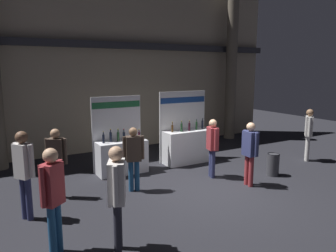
{
  "coord_description": "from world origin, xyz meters",
  "views": [
    {
      "loc": [
        -4.7,
        -6.07,
        2.98
      ],
      "look_at": [
        -0.44,
        1.4,
        1.45
      ],
      "focal_mm": 34.38,
      "sensor_mm": 36.0,
      "label": 1
    }
  ],
  "objects_px": {
    "visitor_2": "(250,148)",
    "visitor_5": "(212,143)",
    "visitor_1": "(24,168)",
    "visitor_6": "(309,131)",
    "exhibitor_booth_1": "(187,144)",
    "visitor_3": "(57,158)",
    "visitor_7": "(134,154)",
    "visitor_4": "(53,193)",
    "trash_bin": "(273,164)",
    "visitor_0": "(117,189)",
    "exhibitor_booth_0": "(121,154)"
  },
  "relations": [
    {
      "from": "visitor_6",
      "to": "visitor_7",
      "type": "distance_m",
      "value": 6.04
    },
    {
      "from": "visitor_0",
      "to": "visitor_3",
      "type": "bearing_deg",
      "value": 33.33
    },
    {
      "from": "exhibitor_booth_0",
      "to": "visitor_7",
      "type": "height_order",
      "value": "exhibitor_booth_0"
    },
    {
      "from": "visitor_2",
      "to": "visitor_5",
      "type": "relative_size",
      "value": 1.01
    },
    {
      "from": "exhibitor_booth_1",
      "to": "visitor_0",
      "type": "bearing_deg",
      "value": -135.16
    },
    {
      "from": "visitor_2",
      "to": "visitor_6",
      "type": "relative_size",
      "value": 0.97
    },
    {
      "from": "visitor_4",
      "to": "visitor_7",
      "type": "distance_m",
      "value": 2.94
    },
    {
      "from": "visitor_1",
      "to": "exhibitor_booth_0",
      "type": "bearing_deg",
      "value": -90.63
    },
    {
      "from": "exhibitor_booth_1",
      "to": "visitor_0",
      "type": "relative_size",
      "value": 1.27
    },
    {
      "from": "visitor_6",
      "to": "visitor_3",
      "type": "bearing_deg",
      "value": 131.49
    },
    {
      "from": "visitor_1",
      "to": "visitor_5",
      "type": "height_order",
      "value": "visitor_1"
    },
    {
      "from": "visitor_0",
      "to": "visitor_5",
      "type": "xyz_separation_m",
      "value": [
        3.62,
        2.22,
        -0.12
      ]
    },
    {
      "from": "visitor_2",
      "to": "visitor_4",
      "type": "height_order",
      "value": "visitor_4"
    },
    {
      "from": "exhibitor_booth_0",
      "to": "visitor_4",
      "type": "distance_m",
      "value": 4.25
    },
    {
      "from": "visitor_0",
      "to": "visitor_1",
      "type": "height_order",
      "value": "visitor_1"
    },
    {
      "from": "exhibitor_booth_1",
      "to": "visitor_4",
      "type": "relative_size",
      "value": 1.28
    },
    {
      "from": "visitor_2",
      "to": "visitor_5",
      "type": "xyz_separation_m",
      "value": [
        -0.43,
        1.0,
        -0.02
      ]
    },
    {
      "from": "exhibitor_booth_0",
      "to": "visitor_3",
      "type": "bearing_deg",
      "value": -152.91
    },
    {
      "from": "trash_bin",
      "to": "visitor_7",
      "type": "bearing_deg",
      "value": 167.51
    },
    {
      "from": "exhibitor_booth_1",
      "to": "visitor_0",
      "type": "xyz_separation_m",
      "value": [
        -3.84,
        -3.81,
        0.47
      ]
    },
    {
      "from": "visitor_0",
      "to": "visitor_3",
      "type": "distance_m",
      "value": 2.86
    },
    {
      "from": "exhibitor_booth_0",
      "to": "visitor_7",
      "type": "bearing_deg",
      "value": -99.87
    },
    {
      "from": "visitor_1",
      "to": "visitor_7",
      "type": "bearing_deg",
      "value": -116.61
    },
    {
      "from": "exhibitor_booth_1",
      "to": "visitor_0",
      "type": "height_order",
      "value": "exhibitor_booth_1"
    },
    {
      "from": "visitor_5",
      "to": "visitor_0",
      "type": "bearing_deg",
      "value": -42.3
    },
    {
      "from": "exhibitor_booth_1",
      "to": "visitor_0",
      "type": "distance_m",
      "value": 5.43
    },
    {
      "from": "visitor_4",
      "to": "visitor_1",
      "type": "bearing_deg",
      "value": -119.42
    },
    {
      "from": "trash_bin",
      "to": "visitor_6",
      "type": "bearing_deg",
      "value": 13.32
    },
    {
      "from": "visitor_1",
      "to": "visitor_6",
      "type": "bearing_deg",
      "value": -124.53
    },
    {
      "from": "exhibitor_booth_1",
      "to": "exhibitor_booth_0",
      "type": "bearing_deg",
      "value": 179.33
    },
    {
      "from": "exhibitor_booth_1",
      "to": "visitor_7",
      "type": "bearing_deg",
      "value": -149.81
    },
    {
      "from": "visitor_1",
      "to": "visitor_4",
      "type": "bearing_deg",
      "value": 154.79
    },
    {
      "from": "visitor_1",
      "to": "visitor_3",
      "type": "height_order",
      "value": "visitor_1"
    },
    {
      "from": "visitor_1",
      "to": "visitor_3",
      "type": "bearing_deg",
      "value": -77.36
    },
    {
      "from": "visitor_3",
      "to": "visitor_4",
      "type": "bearing_deg",
      "value": -66.81
    },
    {
      "from": "visitor_1",
      "to": "exhibitor_booth_1",
      "type": "bearing_deg",
      "value": -104.55
    },
    {
      "from": "trash_bin",
      "to": "visitor_6",
      "type": "relative_size",
      "value": 0.38
    },
    {
      "from": "visitor_4",
      "to": "visitor_2",
      "type": "bearing_deg",
      "value": 150.47
    },
    {
      "from": "visitor_1",
      "to": "visitor_0",
      "type": "bearing_deg",
      "value": 175.7
    },
    {
      "from": "exhibitor_booth_0",
      "to": "trash_bin",
      "type": "bearing_deg",
      "value": -32.96
    },
    {
      "from": "visitor_7",
      "to": "visitor_4",
      "type": "bearing_deg",
      "value": 57.07
    },
    {
      "from": "visitor_5",
      "to": "visitor_7",
      "type": "distance_m",
      "value": 2.3
    },
    {
      "from": "visitor_1",
      "to": "visitor_4",
      "type": "height_order",
      "value": "visitor_1"
    },
    {
      "from": "visitor_6",
      "to": "visitor_2",
      "type": "bearing_deg",
      "value": 150.78
    },
    {
      "from": "visitor_3",
      "to": "visitor_7",
      "type": "xyz_separation_m",
      "value": [
        1.71,
        -0.48,
        -0.02
      ]
    },
    {
      "from": "visitor_1",
      "to": "visitor_7",
      "type": "distance_m",
      "value": 2.51
    },
    {
      "from": "visitor_5",
      "to": "visitor_6",
      "type": "distance_m",
      "value": 3.73
    },
    {
      "from": "visitor_0",
      "to": "visitor_4",
      "type": "height_order",
      "value": "visitor_0"
    },
    {
      "from": "exhibitor_booth_0",
      "to": "visitor_6",
      "type": "relative_size",
      "value": 1.29
    },
    {
      "from": "exhibitor_booth_1",
      "to": "visitor_1",
      "type": "distance_m",
      "value": 5.34
    }
  ]
}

